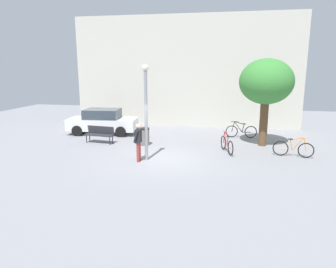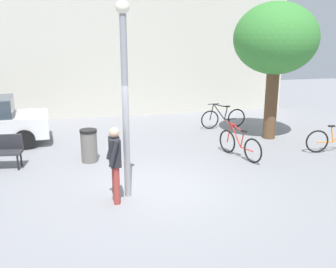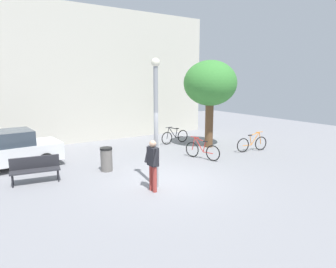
# 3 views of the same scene
# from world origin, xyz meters

# --- Properties ---
(ground_plane) EXTENTS (36.00, 36.00, 0.00)m
(ground_plane) POSITION_xyz_m (0.00, 0.00, 0.00)
(ground_plane) COLOR gray
(building_facade) EXTENTS (15.65, 2.00, 7.56)m
(building_facade) POSITION_xyz_m (0.00, 9.07, 3.78)
(building_facade) COLOR beige
(building_facade) RESTS_ON ground_plane
(lamppost) EXTENTS (0.28, 0.28, 4.20)m
(lamppost) POSITION_xyz_m (-0.52, -0.27, 2.42)
(lamppost) COLOR gray
(lamppost) RESTS_ON ground_plane
(person_by_lamppost) EXTENTS (0.29, 0.60, 1.67)m
(person_by_lamppost) POSITION_xyz_m (-0.81, -0.55, 0.97)
(person_by_lamppost) COLOR #9E3833
(person_by_lamppost) RESTS_ON ground_plane
(park_bench) EXTENTS (1.65, 0.68, 0.92)m
(park_bench) POSITION_xyz_m (-3.85, 2.35, 0.55)
(park_bench) COLOR #2D2D33
(park_bench) RESTS_ON ground_plane
(plaza_tree) EXTENTS (2.74, 2.74, 4.53)m
(plaza_tree) POSITION_xyz_m (4.88, 3.42, 3.31)
(plaza_tree) COLOR brown
(plaza_tree) RESTS_ON ground_plane
(bicycle_black) EXTENTS (1.81, 0.14, 0.97)m
(bicycle_black) POSITION_xyz_m (3.83, 5.11, 0.38)
(bicycle_black) COLOR black
(bicycle_black) RESTS_ON ground_plane
(bicycle_orange) EXTENTS (1.79, 0.35, 0.97)m
(bicycle_orange) POSITION_xyz_m (6.05, 1.47, 0.38)
(bicycle_orange) COLOR black
(bicycle_orange) RESTS_ON ground_plane
(bicycle_red) EXTENTS (0.63, 1.73, 0.97)m
(bicycle_red) POSITION_xyz_m (3.01, 1.68, 0.38)
(bicycle_red) COLOR black
(bicycle_red) RESTS_ON ground_plane
(parked_car_white) EXTENTS (4.33, 2.10, 1.55)m
(parked_car_white) POSITION_xyz_m (-4.63, 4.63, 0.77)
(parked_car_white) COLOR silver
(parked_car_white) RESTS_ON ground_plane
(trash_bin) EXTENTS (0.48, 0.48, 0.94)m
(trash_bin) POSITION_xyz_m (-1.28, 2.30, 0.47)
(trash_bin) COLOR #66605B
(trash_bin) RESTS_ON ground_plane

